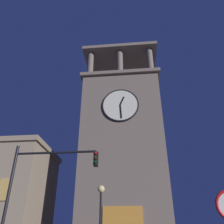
# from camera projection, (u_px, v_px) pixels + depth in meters

# --- Properties ---
(clocktower) EXTENTS (8.66, 9.30, 23.97)m
(clocktower) POSITION_uv_depth(u_px,v_px,m) (124.00, 159.00, 25.11)
(clocktower) COLOR #75665B
(clocktower) RESTS_ON ground_plane
(traffic_signal_near) EXTENTS (4.56, 0.41, 6.19)m
(traffic_signal_near) POSITION_uv_depth(u_px,v_px,m) (38.00, 183.00, 11.78)
(traffic_signal_near) COLOR black
(traffic_signal_near) RESTS_ON ground_plane
(street_lamp) EXTENTS (0.44, 0.44, 4.55)m
(street_lamp) POSITION_uv_depth(u_px,v_px,m) (101.00, 209.00, 13.59)
(street_lamp) COLOR black
(street_lamp) RESTS_ON ground_plane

